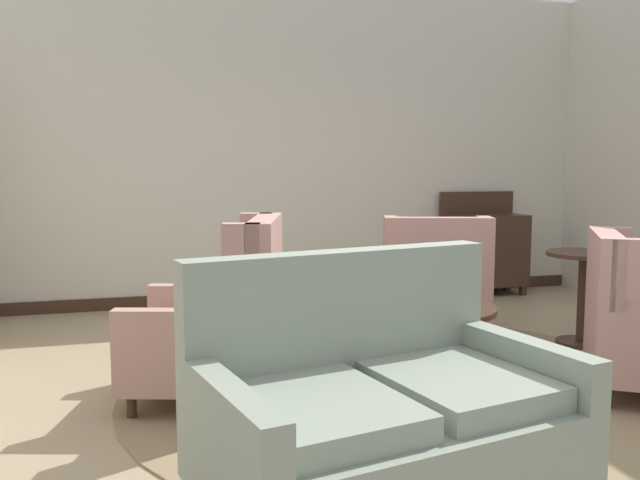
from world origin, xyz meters
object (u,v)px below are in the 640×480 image
at_px(porcelain_vase, 429,279).
at_px(side_table, 582,289).
at_px(coffee_table, 425,320).
at_px(armchair_back_corner, 221,325).
at_px(sideboard, 484,249).
at_px(settee, 380,410).
at_px(armchair_foreground_right, 434,285).

xyz_separation_m(porcelain_vase, side_table, (1.51, 0.50, -0.23)).
distance_m(coffee_table, armchair_back_corner, 1.27).
bearing_deg(side_table, sideboard, 81.30).
bearing_deg(settee, porcelain_vase, 46.68).
height_order(settee, armchair_back_corner, armchair_back_corner).
distance_m(side_table, sideboard, 2.09).
xyz_separation_m(armchair_back_corner, side_table, (2.81, 0.42, -0.00)).
height_order(coffee_table, armchair_back_corner, armchair_back_corner).
bearing_deg(armchair_foreground_right, settee, 78.34).
xyz_separation_m(armchair_foreground_right, side_table, (0.98, -0.55, 0.01)).
relative_size(porcelain_vase, armchair_back_corner, 0.36).
distance_m(porcelain_vase, sideboard, 3.16).
distance_m(coffee_table, side_table, 1.63).
relative_size(coffee_table, settee, 0.55).
bearing_deg(armchair_back_corner, porcelain_vase, 102.87).
distance_m(porcelain_vase, armchair_back_corner, 1.32).
height_order(porcelain_vase, armchair_back_corner, armchair_back_corner).
distance_m(coffee_table, settee, 1.61).
bearing_deg(side_table, porcelain_vase, -161.59).
relative_size(side_table, sideboard, 0.66).
xyz_separation_m(settee, armchair_back_corner, (-0.44, 1.47, 0.03)).
bearing_deg(side_table, settee, -141.30).
xyz_separation_m(armchair_back_corner, sideboard, (3.13, 2.49, 0.05)).
xyz_separation_m(coffee_table, side_table, (1.54, 0.52, 0.02)).
height_order(armchair_back_corner, sideboard, sideboard).
height_order(settee, armchair_foreground_right, settee).
height_order(coffee_table, armchair_foreground_right, armchair_foreground_right).
bearing_deg(settee, coffee_table, 47.23).
relative_size(porcelain_vase, side_table, 0.54).
height_order(coffee_table, settee, settee).
bearing_deg(coffee_table, armchair_back_corner, 175.77).
xyz_separation_m(porcelain_vase, sideboard, (1.83, 2.57, -0.18)).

